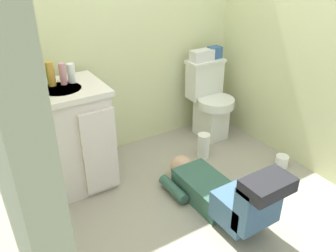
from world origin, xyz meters
TOP-DOWN VIEW (x-y plane):
  - ground_plane at (0.00, 0.00)m, footprint 2.72×3.12m
  - wall_back at (0.00, 1.10)m, footprint 2.38×0.08m
  - wall_right at (1.15, 0.00)m, footprint 0.08×2.12m
  - toilet at (0.76, 0.80)m, footprint 0.36×0.46m
  - vanity_cabinet at (-0.65, 0.73)m, footprint 0.60×0.53m
  - faucet at (-0.65, 0.88)m, footprint 0.02×0.02m
  - person_plumber at (0.12, -0.17)m, footprint 0.39×1.06m
  - tissue_box at (0.72, 0.90)m, footprint 0.22×0.11m
  - toiletry_bag at (0.87, 0.90)m, footprint 0.12×0.09m
  - soap_dispenser at (-0.84, 0.86)m, footprint 0.06×0.06m
  - bottle_green at (-0.75, 0.80)m, footprint 0.04×0.04m
  - bottle_amber at (-0.68, 0.81)m, footprint 0.06×0.06m
  - bottle_pink at (-0.60, 0.79)m, footprint 0.05×0.05m
  - bottle_white at (-0.54, 0.80)m, footprint 0.06×0.06m
  - paper_towel_roll at (0.46, 0.49)m, footprint 0.11×0.11m
  - toilet_paper_roll at (0.95, 0.00)m, footprint 0.11×0.11m

SIDE VIEW (x-z plane):
  - ground_plane at x=0.00m, z-range -0.04..0.00m
  - toilet_paper_roll at x=0.95m, z-range 0.00..0.10m
  - paper_towel_roll at x=0.46m, z-range 0.00..0.23m
  - person_plumber at x=0.12m, z-range -0.08..0.44m
  - toilet at x=0.76m, z-range -0.01..0.74m
  - vanity_cabinet at x=-0.65m, z-range 0.01..0.83m
  - tissue_box at x=0.72m, z-range 0.75..0.85m
  - toiletry_bag at x=0.87m, z-range 0.75..0.86m
  - faucet at x=-0.65m, z-range 0.82..0.92m
  - soap_dispenser at x=-0.84m, z-range 0.80..0.97m
  - bottle_white at x=-0.54m, z-range 0.82..0.96m
  - bottle_pink at x=-0.60m, z-range 0.82..0.98m
  - bottle_amber at x=-0.68m, z-range 0.82..0.99m
  - bottle_green at x=-0.75m, z-range 0.82..1.00m
  - wall_back at x=0.00m, z-range 0.00..2.40m
  - wall_right at x=1.15m, z-range 0.00..2.40m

